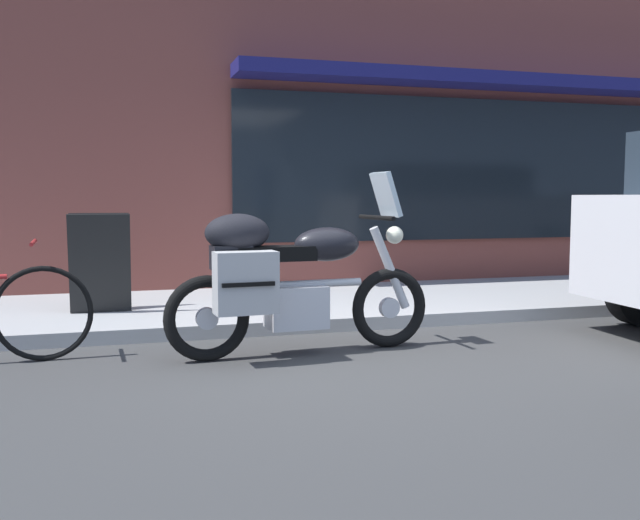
{
  "coord_description": "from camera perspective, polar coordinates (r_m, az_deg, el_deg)",
  "views": [
    {
      "loc": [
        -1.66,
        -4.77,
        1.2
      ],
      "look_at": [
        -0.06,
        0.61,
        0.7
      ],
      "focal_mm": 39.98,
      "sensor_mm": 36.0,
      "label": 1
    }
  ],
  "objects": [
    {
      "name": "ground_plane",
      "position": [
        5.19,
        2.63,
        -8.28
      ],
      "size": [
        80.0,
        80.0,
        0.0
      ],
      "primitive_type": "plane",
      "color": "#393939"
    },
    {
      "name": "sandwich_board_sign",
      "position": [
        6.97,
        -17.2,
        -0.2
      ],
      "size": [
        0.55,
        0.41,
        0.92
      ],
      "color": "black",
      "rests_on": "sidewalk_curb"
    },
    {
      "name": "touring_motorcycle",
      "position": [
        5.33,
        -2.65,
        -1.36
      ],
      "size": [
        2.1,
        0.75,
        1.39
      ],
      "color": "black",
      "rests_on": "ground_plane"
    }
  ]
}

